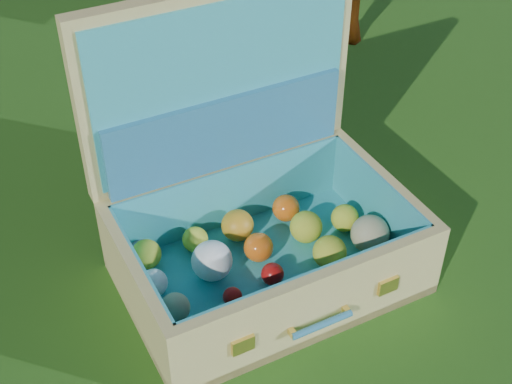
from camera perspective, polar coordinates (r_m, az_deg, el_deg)
name	(u,v)px	position (r m, az deg, el deg)	size (l,w,h in m)	color
ground	(281,219)	(1.91, 2.03, -2.18)	(60.00, 60.00, 0.00)	#215114
stray_ball	(140,253)	(1.78, -9.25, -4.86)	(0.08, 0.08, 0.08)	teal
suitcase	(253,202)	(1.67, -0.24, -0.78)	(0.75, 0.59, 0.65)	#D7C474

